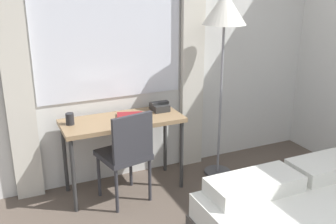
% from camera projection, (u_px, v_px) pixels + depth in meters
% --- Properties ---
extents(wall_back_with_window, '(4.69, 0.13, 2.70)m').
position_uv_depth(wall_back_with_window, '(147.00, 42.00, 3.81)').
color(wall_back_with_window, silver).
rests_on(wall_back_with_window, ground_plane).
extents(desk, '(1.11, 0.47, 0.72)m').
position_uv_depth(desk, '(123.00, 126.00, 3.61)').
color(desk, '#937551').
rests_on(desk, ground_plane).
extents(desk_chair, '(0.47, 0.47, 0.87)m').
position_uv_depth(desk_chair, '(127.00, 151.00, 3.45)').
color(desk_chair, '#333338').
rests_on(desk_chair, ground_plane).
extents(standing_lamp, '(0.41, 0.41, 1.84)m').
position_uv_depth(standing_lamp, '(224.00, 17.00, 3.61)').
color(standing_lamp, '#4C4C51').
rests_on(standing_lamp, ground_plane).
extents(telephone, '(0.17, 0.18, 0.09)m').
position_uv_depth(telephone, '(160.00, 107.00, 3.81)').
color(telephone, '#2D2D2D').
rests_on(telephone, desk).
extents(book, '(0.28, 0.25, 0.02)m').
position_uv_depth(book, '(130.00, 116.00, 3.62)').
color(book, maroon).
rests_on(book, desk).
extents(mug, '(0.07, 0.07, 0.10)m').
position_uv_depth(mug, '(70.00, 119.00, 3.43)').
color(mug, '#262628').
rests_on(mug, desk).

